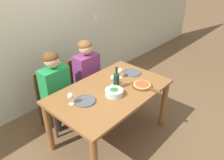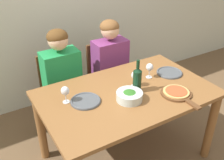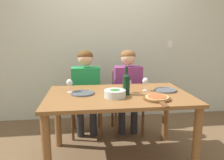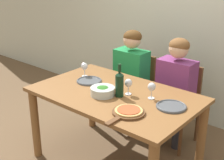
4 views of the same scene
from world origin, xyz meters
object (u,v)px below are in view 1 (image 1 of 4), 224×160
(dinner_plate_left, at_px, (85,101))
(wine_glass_left, at_px, (71,97))
(person_woman, at_px, (56,85))
(wine_bottle, at_px, (116,80))
(wine_glass_right, at_px, (120,71))
(person_man, at_px, (88,71))
(wine_glass_centre, at_px, (113,78))
(dinner_plate_right, at_px, (132,72))
(broccoli_bowl, at_px, (114,92))
(chair_right, at_px, (84,82))
(pizza_on_board, at_px, (143,85))
(chair_left, at_px, (54,97))

(dinner_plate_left, bearing_deg, wine_glass_left, 151.48)
(person_woman, bearing_deg, wine_bottle, -59.86)
(wine_glass_left, relative_size, wine_glass_right, 1.00)
(person_man, bearing_deg, wine_glass_centre, -101.21)
(dinner_plate_right, relative_size, wine_glass_left, 1.70)
(person_woman, relative_size, wine_glass_left, 7.97)
(broccoli_bowl, xyz_separation_m, wine_glass_left, (-0.47, 0.24, 0.07))
(broccoli_bowl, distance_m, wine_glass_centre, 0.24)
(dinner_plate_left, distance_m, wine_glass_centre, 0.51)
(chair_right, bearing_deg, person_man, -90.00)
(wine_glass_centre, bearing_deg, dinner_plate_left, 179.88)
(person_man, distance_m, wine_glass_left, 0.97)
(person_woman, height_order, person_man, same)
(dinner_plate_right, bearing_deg, wine_glass_centre, -177.53)
(person_woman, bearing_deg, pizza_on_board, -53.98)
(pizza_on_board, bearing_deg, wine_bottle, 140.25)
(chair_left, distance_m, person_woman, 0.27)
(dinner_plate_left, bearing_deg, chair_left, 87.04)
(chair_left, height_order, person_man, person_man)
(chair_right, relative_size, wine_glass_left, 5.80)
(person_woman, xyz_separation_m, wine_glass_right, (0.67, -0.59, 0.16))
(person_woman, xyz_separation_m, dinner_plate_left, (-0.04, -0.64, 0.07))
(pizza_on_board, bearing_deg, dinner_plate_left, 157.10)
(dinner_plate_right, bearing_deg, broccoli_bowl, -163.38)
(wine_bottle, relative_size, pizza_on_board, 0.75)
(person_man, bearing_deg, wine_bottle, -102.73)
(wine_bottle, height_order, pizza_on_board, wine_bottle)
(wine_glass_centre, bearing_deg, person_man, 78.79)
(wine_glass_centre, bearing_deg, pizza_on_board, -52.89)
(chair_right, bearing_deg, dinner_plate_left, -129.75)
(dinner_plate_right, xyz_separation_m, wine_glass_left, (-1.08, 0.06, 0.10))
(chair_right, distance_m, dinner_plate_left, 1.03)
(wine_glass_right, bearing_deg, pizza_on_board, -86.80)
(person_woman, xyz_separation_m, dinner_plate_right, (0.90, -0.63, 0.07))
(wine_bottle, distance_m, wine_glass_centre, 0.09)
(chair_left, height_order, pizza_on_board, chair_left)
(dinner_plate_left, height_order, dinner_plate_right, same)
(chair_right, relative_size, dinner_plate_right, 3.42)
(chair_left, bearing_deg, wine_glass_centre, -58.64)
(person_woman, relative_size, wine_bottle, 3.93)
(person_woman, bearing_deg, chair_left, 90.00)
(chair_left, xyz_separation_m, wine_glass_centre, (0.46, -0.75, 0.41))
(dinner_plate_right, distance_m, wine_glass_right, 0.25)
(wine_bottle, height_order, dinner_plate_right, wine_bottle)
(chair_left, bearing_deg, pizza_on_board, -56.89)
(wine_bottle, height_order, wine_glass_right, wine_bottle)
(dinner_plate_right, distance_m, wine_glass_centre, 0.45)
(chair_right, bearing_deg, wine_glass_right, -83.06)
(chair_left, bearing_deg, wine_glass_left, -104.99)
(person_woman, distance_m, wine_bottle, 0.86)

